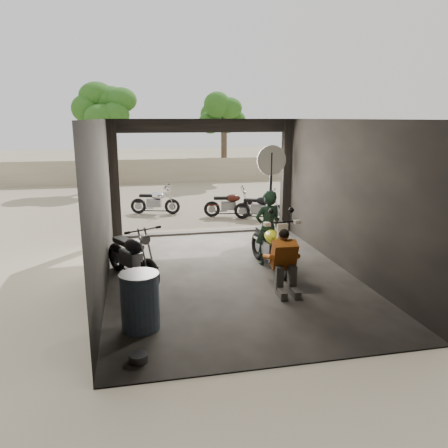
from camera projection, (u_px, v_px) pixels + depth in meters
name	position (u px, v px, depth m)	size (l,w,h in m)	color
ground	(231.00, 276.00, 9.14)	(80.00, 80.00, 0.00)	#7A6D56
garage	(225.00, 211.00, 9.35)	(7.00, 7.13, 3.20)	#2D2B28
boundary_wall	(170.00, 170.00, 22.30)	(18.00, 0.30, 1.20)	gray
tree_left	(104.00, 100.00, 19.48)	(2.20, 2.20, 5.60)	#382B1E
tree_right	(224.00, 111.00, 22.16)	(2.20, 2.20, 5.00)	#382B1E
main_bike	(270.00, 242.00, 9.42)	(0.75, 1.82, 1.21)	beige
left_bike	(132.00, 252.00, 8.81)	(0.72, 1.74, 1.17)	black
outside_bike_a	(155.00, 200.00, 14.90)	(0.61, 1.49, 1.01)	black
outside_bike_b	(230.00, 202.00, 14.46)	(0.62, 1.49, 1.01)	#3F150F
outside_bike_c	(260.00, 205.00, 14.04)	(0.61, 1.48, 1.00)	black
rider	(268.00, 228.00, 9.65)	(0.62, 0.40, 1.69)	black
mechanic	(286.00, 264.00, 8.09)	(0.60, 0.81, 1.17)	#BB5D18
stool	(276.00, 240.00, 10.42)	(0.32, 0.32, 0.45)	black
helmet	(276.00, 232.00, 10.41)	(0.25, 0.26, 0.24)	silver
oil_drum	(140.00, 302.00, 6.72)	(0.59, 0.59, 0.92)	#3E5268
sign_post	(271.00, 174.00, 12.13)	(0.83, 0.08, 2.50)	black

